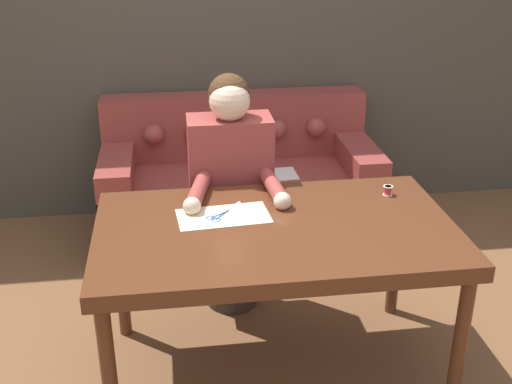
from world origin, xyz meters
name	(u,v)px	position (x,y,z in m)	size (l,w,h in m)	color
ground_plane	(247,366)	(0.00, 0.00, 0.00)	(16.00, 16.00, 0.00)	brown
wall_back	(211,21)	(0.00, 1.80, 1.30)	(8.00, 0.06, 2.60)	#474238
dining_table	(276,241)	(0.12, -0.04, 0.68)	(1.51, 0.88, 0.75)	#562D19
couch	(239,186)	(0.12, 1.40, 0.31)	(1.71, 0.80, 0.86)	brown
person	(231,196)	(-0.01, 0.54, 0.64)	(0.48, 0.61, 1.26)	#33281E
pattern_paper_main	(223,216)	(-0.09, 0.08, 0.75)	(0.41, 0.25, 0.00)	beige
scissors	(221,215)	(-0.10, 0.09, 0.75)	(0.20, 0.19, 0.01)	silver
thread_spool	(388,191)	(0.68, 0.20, 0.77)	(0.04, 0.04, 0.05)	red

